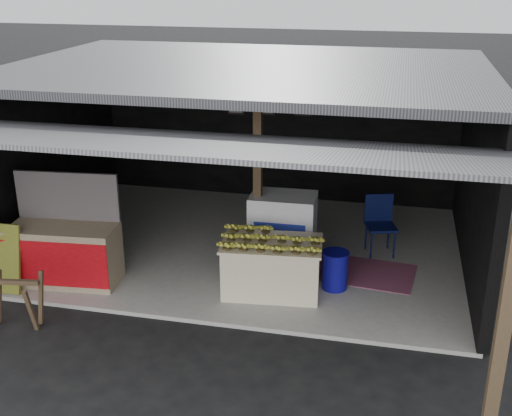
% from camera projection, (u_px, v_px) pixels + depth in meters
% --- Properties ---
extents(ground, '(80.00, 80.00, 0.00)m').
position_uv_depth(ground, '(204.00, 325.00, 8.44)').
color(ground, black).
rests_on(ground, ground).
extents(concrete_slab, '(7.00, 5.00, 0.06)m').
position_uv_depth(concrete_slab, '(248.00, 246.00, 10.70)').
color(concrete_slab, gray).
rests_on(concrete_slab, ground).
extents(shophouse, '(7.40, 7.29, 3.02)m').
position_uv_depth(shophouse, '(252.00, 120.00, 10.25)').
color(shophouse, black).
rests_on(shophouse, ground).
extents(banana_table, '(1.48, 1.00, 0.77)m').
position_uv_depth(banana_table, '(272.00, 267.00, 9.04)').
color(banana_table, silver).
rests_on(banana_table, concrete_slab).
extents(banana_pile, '(1.35, 0.89, 0.15)m').
position_uv_depth(banana_pile, '(272.00, 237.00, 8.87)').
color(banana_pile, gold).
rests_on(banana_pile, banana_table).
extents(white_crate, '(1.01, 0.70, 1.11)m').
position_uv_depth(white_crate, '(283.00, 229.00, 9.90)').
color(white_crate, white).
rests_on(white_crate, concrete_slab).
extents(neighbor_stall, '(1.60, 0.83, 1.59)m').
position_uv_depth(neighbor_stall, '(65.00, 251.00, 9.32)').
color(neighbor_stall, '#998466').
rests_on(neighbor_stall, concrete_slab).
extents(sawhorse, '(0.71, 0.69, 0.69)m').
position_uv_depth(sawhorse, '(14.00, 297.00, 8.24)').
color(sawhorse, '#4D3B26').
rests_on(sawhorse, ground).
extents(water_barrel, '(0.37, 0.37, 0.54)m').
position_uv_depth(water_barrel, '(335.00, 271.00, 9.18)').
color(water_barrel, '#0E0B7F').
rests_on(water_barrel, concrete_slab).
extents(plastic_chair, '(0.56, 0.56, 0.95)m').
position_uv_depth(plastic_chair, '(380.00, 219.00, 10.25)').
color(plastic_chair, '#0A1038').
rests_on(plastic_chair, concrete_slab).
extents(magenta_rug, '(1.60, 1.16, 0.01)m').
position_uv_depth(magenta_rug, '(364.00, 272.00, 9.72)').
color(magenta_rug, maroon).
rests_on(magenta_rug, concrete_slab).
extents(picture_frames, '(1.62, 0.04, 0.46)m').
position_uv_depth(picture_frames, '(268.00, 104.00, 12.24)').
color(picture_frames, black).
rests_on(picture_frames, shophouse).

